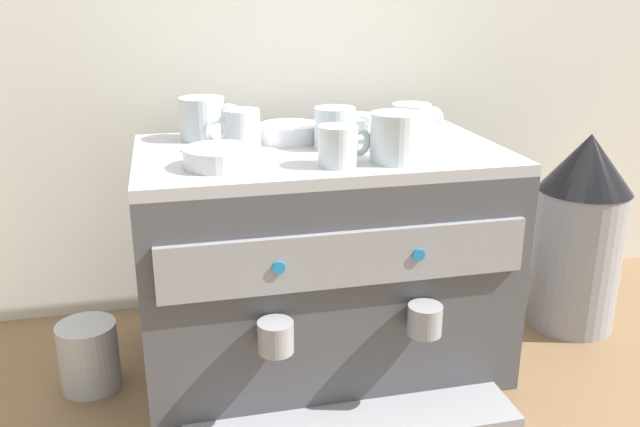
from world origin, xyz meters
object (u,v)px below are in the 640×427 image
object	(u,v)px
ceramic_cup_2	(338,128)
ceramic_bowl_1	(290,133)
ceramic_cup_1	(240,130)
ceramic_bowl_0	(362,126)
ceramic_bowl_2	(413,123)
espresso_machine	(321,260)
ceramic_bowl_3	(220,158)
ceramic_cup_0	(395,137)
milk_pitcher	(89,356)
coffee_grinder	(579,232)
ceramic_cup_3	(341,145)
ceramic_cup_4	(413,123)
ceramic_cup_5	(204,119)

from	to	relation	value
ceramic_cup_2	ceramic_bowl_1	size ratio (longest dim) A/B	0.98
ceramic_cup_1	ceramic_bowl_0	bearing A→B (deg)	16.54
ceramic_bowl_0	ceramic_bowl_2	xyz separation A→B (m)	(0.11, 0.00, -0.00)
ceramic_bowl_1	espresso_machine	bearing A→B (deg)	-61.94
ceramic_cup_1	ceramic_bowl_3	world-z (taller)	ceramic_cup_1
ceramic_bowl_0	ceramic_bowl_2	size ratio (longest dim) A/B	1.00
ceramic_cup_0	milk_pitcher	distance (m)	0.66
espresso_machine	ceramic_cup_0	bearing A→B (deg)	-47.74
ceramic_bowl_2	coffee_grinder	size ratio (longest dim) A/B	0.24
ceramic_cup_3	coffee_grinder	distance (m)	0.61
ceramic_cup_4	coffee_grinder	size ratio (longest dim) A/B	0.26
ceramic_cup_3	milk_pitcher	world-z (taller)	ceramic_cup_3
ceramic_bowl_1	milk_pitcher	xyz separation A→B (m)	(-0.39, -0.08, -0.37)
espresso_machine	ceramic_cup_5	bearing A→B (deg)	146.49
ceramic_bowl_2	ceramic_bowl_3	size ratio (longest dim) A/B	0.85
espresso_machine	ceramic_cup_0	distance (m)	0.29
ceramic_cup_0	ceramic_bowl_3	bearing A→B (deg)	174.56
ceramic_cup_2	ceramic_bowl_0	size ratio (longest dim) A/B	1.12
espresso_machine	ceramic_bowl_1	size ratio (longest dim) A/B	5.72
ceramic_cup_4	ceramic_bowl_3	bearing A→B (deg)	-164.23
ceramic_cup_4	ceramic_bowl_0	bearing A→B (deg)	132.34
espresso_machine	ceramic_bowl_0	bearing A→B (deg)	43.94
espresso_machine	ceramic_bowl_3	world-z (taller)	ceramic_bowl_3
ceramic_bowl_3	milk_pitcher	xyz separation A→B (m)	(-0.24, 0.08, -0.37)
ceramic_cup_3	ceramic_cup_4	size ratio (longest dim) A/B	0.87
ceramic_bowl_0	ceramic_bowl_1	size ratio (longest dim) A/B	0.88
ceramic_cup_0	ceramic_bowl_0	world-z (taller)	ceramic_cup_0
ceramic_cup_0	ceramic_cup_3	bearing A→B (deg)	-175.17
ceramic_cup_1	ceramic_cup_4	world-z (taller)	same
ceramic_cup_1	ceramic_bowl_0	size ratio (longest dim) A/B	1.02
ceramic_cup_3	ceramic_bowl_1	bearing A→B (deg)	103.59
ceramic_cup_0	ceramic_bowl_0	size ratio (longest dim) A/B	1.27
ceramic_cup_5	ceramic_bowl_3	bearing A→B (deg)	-87.63
ceramic_cup_2	ceramic_bowl_3	size ratio (longest dim) A/B	0.96
ceramic_cup_2	ceramic_bowl_0	world-z (taller)	ceramic_cup_2
ceramic_cup_0	ceramic_cup_1	bearing A→B (deg)	149.80
ceramic_cup_0	ceramic_bowl_2	bearing A→B (deg)	62.05
ceramic_bowl_2	ceramic_cup_2	bearing A→B (deg)	-150.01
ceramic_bowl_0	coffee_grinder	distance (m)	0.51
ceramic_cup_0	ceramic_bowl_3	world-z (taller)	ceramic_cup_0
ceramic_cup_2	ceramic_bowl_2	size ratio (longest dim) A/B	1.12
ceramic_cup_1	ceramic_cup_3	world-z (taller)	ceramic_cup_1
ceramic_bowl_1	ceramic_cup_3	bearing A→B (deg)	-76.41
ceramic_cup_1	coffee_grinder	size ratio (longest dim) A/B	0.24
ceramic_cup_0	ceramic_bowl_3	xyz separation A→B (m)	(-0.28, 0.03, -0.03)
espresso_machine	coffee_grinder	distance (m)	0.55
ceramic_bowl_3	ceramic_cup_4	bearing A→B (deg)	15.77
ceramic_cup_1	ceramic_cup_3	distance (m)	0.20
ceramic_bowl_1	ceramic_cup_4	bearing A→B (deg)	-14.26
ceramic_cup_3	ceramic_bowl_2	xyz separation A→B (m)	(0.21, 0.22, -0.02)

